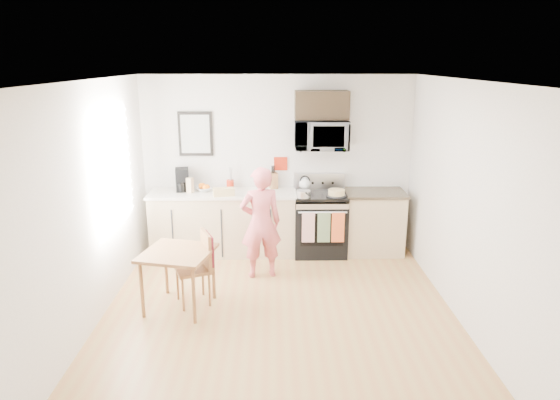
{
  "coord_description": "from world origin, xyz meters",
  "views": [
    {
      "loc": [
        -0.06,
        -5.04,
        2.8
      ],
      "look_at": [
        0.02,
        1.0,
        1.1
      ],
      "focal_mm": 32.0,
      "sensor_mm": 36.0,
      "label": 1
    }
  ],
  "objects_px": {
    "person": "(261,223)",
    "range": "(320,225)",
    "chair": "(202,257)",
    "cake": "(336,193)",
    "dining_table": "(178,258)",
    "microwave": "(321,135)"
  },
  "relations": [
    {
      "from": "person",
      "to": "range",
      "type": "bearing_deg",
      "value": -147.5
    },
    {
      "from": "chair",
      "to": "microwave",
      "type": "bearing_deg",
      "value": 25.18
    },
    {
      "from": "person",
      "to": "cake",
      "type": "relative_size",
      "value": 5.23
    },
    {
      "from": "microwave",
      "to": "person",
      "type": "bearing_deg",
      "value": -132.63
    },
    {
      "from": "chair",
      "to": "cake",
      "type": "distance_m",
      "value": 2.26
    },
    {
      "from": "range",
      "to": "chair",
      "type": "xyz_separation_m",
      "value": [
        -1.53,
        -1.55,
        0.12
      ]
    },
    {
      "from": "range",
      "to": "microwave",
      "type": "xyz_separation_m",
      "value": [
        -0.0,
        0.1,
        1.32
      ]
    },
    {
      "from": "person",
      "to": "chair",
      "type": "xyz_separation_m",
      "value": [
        -0.67,
        -0.72,
        -0.19
      ]
    },
    {
      "from": "range",
      "to": "cake",
      "type": "bearing_deg",
      "value": -38.72
    },
    {
      "from": "range",
      "to": "cake",
      "type": "height_order",
      "value": "range"
    },
    {
      "from": "range",
      "to": "dining_table",
      "type": "height_order",
      "value": "range"
    },
    {
      "from": "dining_table",
      "to": "chair",
      "type": "bearing_deg",
      "value": 31.51
    },
    {
      "from": "microwave",
      "to": "dining_table",
      "type": "relative_size",
      "value": 0.97
    },
    {
      "from": "person",
      "to": "dining_table",
      "type": "distance_m",
      "value": 1.28
    },
    {
      "from": "person",
      "to": "dining_table",
      "type": "relative_size",
      "value": 1.91
    },
    {
      "from": "microwave",
      "to": "dining_table",
      "type": "height_order",
      "value": "microwave"
    },
    {
      "from": "microwave",
      "to": "cake",
      "type": "height_order",
      "value": "microwave"
    },
    {
      "from": "range",
      "to": "person",
      "type": "xyz_separation_m",
      "value": [
        -0.86,
        -0.83,
        0.31
      ]
    },
    {
      "from": "range",
      "to": "person",
      "type": "height_order",
      "value": "person"
    },
    {
      "from": "cake",
      "to": "range",
      "type": "bearing_deg",
      "value": 141.28
    },
    {
      "from": "microwave",
      "to": "range",
      "type": "bearing_deg",
      "value": -89.94
    },
    {
      "from": "person",
      "to": "dining_table",
      "type": "height_order",
      "value": "person"
    }
  ]
}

